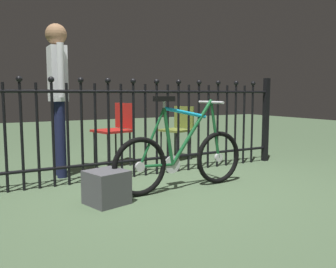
% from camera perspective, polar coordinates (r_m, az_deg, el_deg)
% --- Properties ---
extents(ground_plane, '(20.00, 20.00, 0.00)m').
position_cam_1_polar(ground_plane, '(3.68, 1.23, -8.92)').
color(ground_plane, '#4B6344').
extents(iron_fence, '(3.97, 0.07, 1.19)m').
position_cam_1_polar(iron_fence, '(4.19, -4.78, 1.40)').
color(iron_fence, black).
rests_on(iron_fence, ground).
extents(bicycle, '(1.53, 0.40, 0.95)m').
position_cam_1_polar(bicycle, '(3.64, 2.21, -3.69)').
color(bicycle, black).
rests_on(bicycle, ground).
extents(chair_red, '(0.52, 0.51, 0.85)m').
position_cam_1_polar(chair_red, '(4.93, -8.16, 1.19)').
color(chair_red, black).
rests_on(chair_red, ground).
extents(chair_olive, '(0.48, 0.48, 0.79)m').
position_cam_1_polar(chair_olive, '(5.31, 1.78, 1.19)').
color(chair_olive, black).
rests_on(chair_olive, ground).
extents(person_visitor, '(0.24, 0.48, 1.77)m').
position_cam_1_polar(person_visitor, '(4.36, -17.17, 7.43)').
color(person_visitor, '#191E3F').
rests_on(person_visitor, ground).
extents(display_crate, '(0.40, 0.40, 0.30)m').
position_cam_1_polar(display_crate, '(3.25, -9.77, -8.36)').
color(display_crate, '#4C4C51').
rests_on(display_crate, ground).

